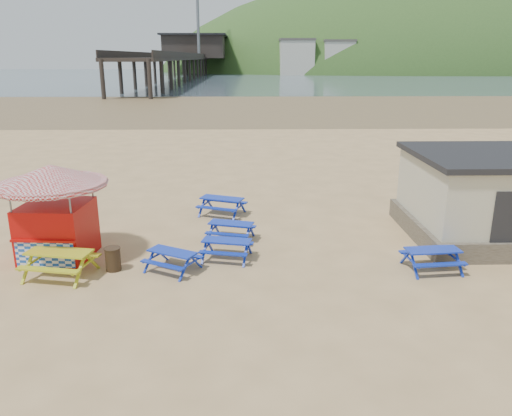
{
  "coord_description": "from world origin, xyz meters",
  "views": [
    {
      "loc": [
        0.67,
        -16.41,
        6.44
      ],
      "look_at": [
        1.07,
        1.5,
        1.0
      ],
      "focal_mm": 35.0,
      "sensor_mm": 36.0,
      "label": 1
    }
  ],
  "objects_px": {
    "picnic_table_blue_a": "(231,231)",
    "picnic_table_yellow": "(60,264)",
    "picnic_table_blue_b": "(222,206)",
    "litter_bin": "(113,259)",
    "ice_cream_kiosk": "(54,200)"
  },
  "relations": [
    {
      "from": "picnic_table_blue_b",
      "to": "litter_bin",
      "type": "distance_m",
      "value": 6.51
    },
    {
      "from": "ice_cream_kiosk",
      "to": "picnic_table_blue_b",
      "type": "bearing_deg",
      "value": 45.65
    },
    {
      "from": "picnic_table_blue_a",
      "to": "picnic_table_yellow",
      "type": "relative_size",
      "value": 0.85
    },
    {
      "from": "picnic_table_yellow",
      "to": "ice_cream_kiosk",
      "type": "bearing_deg",
      "value": 121.33
    },
    {
      "from": "picnic_table_blue_b",
      "to": "ice_cream_kiosk",
      "type": "relative_size",
      "value": 0.58
    },
    {
      "from": "ice_cream_kiosk",
      "to": "litter_bin",
      "type": "distance_m",
      "value": 2.82
    },
    {
      "from": "ice_cream_kiosk",
      "to": "litter_bin",
      "type": "height_order",
      "value": "ice_cream_kiosk"
    },
    {
      "from": "ice_cream_kiosk",
      "to": "picnic_table_yellow",
      "type": "bearing_deg",
      "value": -65.7
    },
    {
      "from": "picnic_table_blue_a",
      "to": "picnic_table_yellow",
      "type": "bearing_deg",
      "value": -133.59
    },
    {
      "from": "picnic_table_yellow",
      "to": "litter_bin",
      "type": "distance_m",
      "value": 1.55
    },
    {
      "from": "picnic_table_blue_a",
      "to": "picnic_table_blue_b",
      "type": "distance_m",
      "value": 3.09
    },
    {
      "from": "picnic_table_yellow",
      "to": "picnic_table_blue_b",
      "type": "bearing_deg",
      "value": 63.84
    },
    {
      "from": "picnic_table_yellow",
      "to": "ice_cream_kiosk",
      "type": "distance_m",
      "value": 2.25
    },
    {
      "from": "picnic_table_yellow",
      "to": "litter_bin",
      "type": "xyz_separation_m",
      "value": [
        1.49,
        0.42,
        -0.03
      ]
    },
    {
      "from": "litter_bin",
      "to": "picnic_table_blue_a",
      "type": "bearing_deg",
      "value": 35.88
    }
  ]
}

